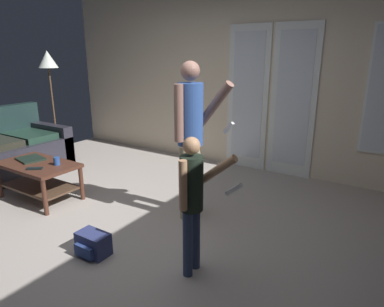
{
  "coord_description": "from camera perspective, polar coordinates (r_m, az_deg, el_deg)",
  "views": [
    {
      "loc": [
        2.21,
        -2.23,
        1.69
      ],
      "look_at": [
        0.73,
        0.08,
        0.87
      ],
      "focal_mm": 31.62,
      "sensor_mm": 36.0,
      "label": 1
    }
  ],
  "objects": [
    {
      "name": "backpack",
      "position": [
        3.16,
        -16.4,
        -14.44
      ],
      "size": [
        0.29,
        0.21,
        0.2
      ],
      "color": "navy",
      "rests_on": "ground_plane"
    },
    {
      "name": "cup_near_edge",
      "position": [
        4.21,
        -21.86,
        -1.19
      ],
      "size": [
        0.07,
        0.07,
        0.09
      ],
      "primitive_type": "cylinder",
      "color": "#284A91",
      "rests_on": "coffee_table"
    },
    {
      "name": "person_child",
      "position": [
        2.56,
        0.13,
        -6.96
      ],
      "size": [
        0.44,
        0.31,
        1.11
      ],
      "color": "navy",
      "rests_on": "ground_plane"
    },
    {
      "name": "wall_back_with_doors",
      "position": [
        5.15,
        8.32,
        12.9
      ],
      "size": [
        6.39,
        0.09,
        2.83
      ],
      "color": "beige",
      "rests_on": "ground_plane"
    },
    {
      "name": "tv_remote_black",
      "position": [
        4.16,
        -25.03,
        -2.31
      ],
      "size": [
        0.17,
        0.14,
        0.02
      ],
      "primitive_type": "cube",
      "rotation": [
        0.0,
        0.0,
        0.65
      ],
      "color": "black",
      "rests_on": "coffee_table"
    },
    {
      "name": "ground_plane",
      "position": [
        3.57,
        -10.95,
        -12.18
      ],
      "size": [
        6.39,
        4.96,
        0.02
      ],
      "primitive_type": "cube",
      "color": "#A49A92"
    },
    {
      "name": "coffee_table",
      "position": [
        4.42,
        -24.46,
        -2.99
      ],
      "size": [
        0.97,
        0.56,
        0.44
      ],
      "color": "#4A291D",
      "rests_on": "ground_plane"
    },
    {
      "name": "person_adult",
      "position": [
        3.4,
        -0.15,
        4.37
      ],
      "size": [
        0.55,
        0.44,
        1.62
      ],
      "color": "tan",
      "rests_on": "ground_plane"
    },
    {
      "name": "floor_lamp",
      "position": [
        6.26,
        -23.07,
        13.44
      ],
      "size": [
        0.32,
        0.32,
        1.73
      ],
      "color": "#3B322F",
      "rests_on": "ground_plane"
    },
    {
      "name": "laptop_closed",
      "position": [
        4.55,
        -25.58,
        -0.83
      ],
      "size": [
        0.36,
        0.32,
        0.02
      ],
      "primitive_type": "cube",
      "rotation": [
        0.0,
        0.0,
        -0.19
      ],
      "color": "black",
      "rests_on": "coffee_table"
    }
  ]
}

